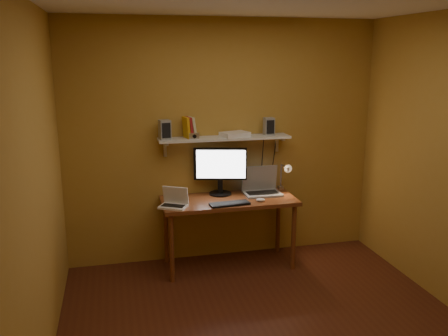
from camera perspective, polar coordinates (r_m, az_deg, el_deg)
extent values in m
cube|color=#4E2314|center=(4.16, 5.33, -18.94)|extent=(3.40, 3.20, 0.02)
cube|color=#A77E33|center=(5.15, -0.05, 3.21)|extent=(3.40, 0.02, 2.60)
cube|color=#A77E33|center=(2.26, 19.38, -11.26)|extent=(3.40, 0.02, 2.60)
cube|color=#A77E33|center=(3.49, -21.89, -2.76)|extent=(0.02, 3.20, 2.60)
cube|color=brown|center=(4.97, 0.59, -3.95)|extent=(1.40, 0.60, 0.04)
cylinder|color=brown|center=(4.77, -6.31, -9.61)|extent=(0.05, 0.05, 0.71)
cylinder|color=brown|center=(5.06, 8.37, -8.26)|extent=(0.05, 0.05, 0.71)
cylinder|color=brown|center=(5.21, -6.98, -7.58)|extent=(0.05, 0.05, 0.71)
cylinder|color=brown|center=(5.48, 6.52, -6.48)|extent=(0.05, 0.05, 0.71)
cube|color=silver|center=(5.00, 0.08, 3.62)|extent=(1.40, 0.25, 0.02)
cube|color=silver|center=(5.02, -7.12, 2.38)|extent=(0.03, 0.03, 0.18)
cube|color=silver|center=(5.29, 6.36, 2.97)|extent=(0.03, 0.03, 0.18)
cylinder|color=black|center=(5.12, -0.45, -3.08)|extent=(0.29, 0.29, 0.02)
cube|color=black|center=(5.09, -0.45, -2.12)|extent=(0.06, 0.06, 0.17)
cube|color=black|center=(5.03, -0.46, 0.50)|extent=(0.56, 0.17, 0.35)
cube|color=white|center=(5.02, -0.41, 0.45)|extent=(0.51, 0.13, 0.30)
cube|color=gray|center=(5.13, 4.64, -3.09)|extent=(0.39, 0.28, 0.02)
cube|color=black|center=(5.12, 4.64, -2.97)|extent=(0.33, 0.15, 0.00)
cube|color=gray|center=(5.20, 4.28, -1.18)|extent=(0.39, 0.05, 0.27)
cube|color=#131E3D|center=(5.20, 4.28, -1.18)|extent=(0.34, 0.04, 0.23)
cube|color=white|center=(4.71, -6.13, -4.64)|extent=(0.32, 0.29, 0.02)
cube|color=black|center=(4.70, -6.14, -4.52)|extent=(0.24, 0.20, 0.00)
cube|color=white|center=(4.74, -5.84, -3.26)|extent=(0.25, 0.17, 0.18)
cube|color=black|center=(4.74, -5.84, -3.26)|extent=(0.22, 0.14, 0.15)
cube|color=black|center=(4.76, 0.69, -4.33)|extent=(0.41, 0.17, 0.02)
ellipsoid|color=white|center=(4.88, 4.42, -3.84)|extent=(0.10, 0.08, 0.03)
cube|color=silver|center=(5.37, 6.83, -2.59)|extent=(0.05, 0.06, 0.08)
cylinder|color=silver|center=(5.33, 6.88, -1.04)|extent=(0.02, 0.02, 0.28)
cylinder|color=silver|center=(5.22, 7.22, 0.23)|extent=(0.01, 0.16, 0.01)
cone|color=silver|center=(5.15, 7.53, 0.03)|extent=(0.09, 0.09, 0.09)
sphere|color=#FFE0A5|center=(5.13, 7.61, -0.02)|extent=(0.04, 0.04, 0.04)
cube|color=gray|center=(4.87, -7.14, 4.59)|extent=(0.13, 0.13, 0.20)
cube|color=gray|center=(5.13, 5.43, 5.02)|extent=(0.11, 0.11, 0.19)
cube|color=gold|center=(4.91, -4.56, 4.86)|extent=(0.07, 0.16, 0.22)
cube|color=maroon|center=(4.91, -4.20, 4.87)|extent=(0.08, 0.16, 0.22)
cube|color=beige|center=(4.92, -3.85, 4.89)|extent=(0.09, 0.16, 0.22)
cube|color=silver|center=(4.87, -3.62, 3.86)|extent=(0.11, 0.04, 0.06)
cylinder|color=black|center=(4.85, -3.59, 3.83)|extent=(0.04, 0.02, 0.04)
cube|color=white|center=(5.02, 1.31, 4.08)|extent=(0.33, 0.27, 0.05)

